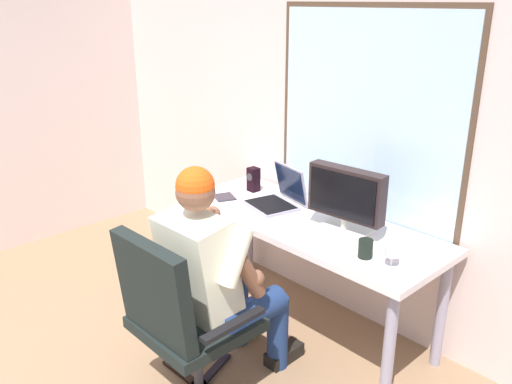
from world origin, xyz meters
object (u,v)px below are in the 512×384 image
Objects in this scene: office_chair at (177,312)px; laptop at (280,195)px; desk at (306,233)px; wine_glass at (392,250)px; person_seated at (217,273)px; desk_speaker at (253,179)px; crt_monitor at (346,197)px; cd_case at (224,197)px; coffee_mug at (365,249)px.

office_chair is 2.56× the size of laptop.
wine_glass reaches higher than desk.
desk_speaker is (-0.61, 0.82, 0.17)m from person_seated.
crt_monitor is (0.23, 0.99, 0.41)m from office_chair.
cd_case is (-0.65, 0.85, 0.21)m from office_chair.
office_chair is (0.03, -0.96, -0.12)m from desk.
office_chair is at bearing -121.66° from coffee_mug.
desk is 0.64m from cd_case.
desk_speaker reaches higher than wine_glass.
desk is at bearing 91.74° from person_seated.
crt_monitor is at bearing -5.80° from desk_speaker.
person_seated is (-0.01, 0.26, 0.12)m from office_chair.
laptop reaches higher than wine_glass.
laptop is 2.07× the size of cd_case.
cd_case is (-0.64, 0.59, 0.09)m from person_seated.
laptop is 2.64× the size of wine_glass.
wine_glass is 0.78× the size of cd_case.
coffee_mug is at bearing -14.29° from laptop.
desk_speaker reaches higher than coffee_mug.
office_chair reaches higher than desk.
office_chair is at bearing -60.39° from desk_speaker.
office_chair is 1.09m from cd_case.
laptop is at bearing 111.38° from person_seated.
cd_case is at bearing -169.32° from desk.
laptop is at bearing 167.95° from desk.
desk_speaker is (-0.59, 0.12, 0.17)m from desk.
cd_case is 1.84× the size of coffee_mug.
desk_speaker is at bearing 169.57° from laptop.
person_seated is 3.35× the size of laptop.
laptop is 2.25× the size of desk_speaker.
crt_monitor is (0.24, 0.74, 0.30)m from person_seated.
office_chair is at bearing -73.33° from laptop.
office_chair reaches higher than coffee_mug.
crt_monitor is 2.58× the size of cd_case.
crt_monitor is 4.74× the size of coffee_mug.
desk is 0.97m from office_chair.
crt_monitor is 3.28× the size of wine_glass.
wine_glass is at bearing -11.27° from desk.
office_chair is 5.76× the size of desk_speaker.
desk is 10.38× the size of desk_speaker.
wine_glass is at bearing 41.13° from person_seated.
desk is 12.17× the size of wine_glass.
crt_monitor is 0.91m from cd_case.
crt_monitor is at bearing 6.69° from desk.
person_seated reaches higher than crt_monitor.
coffee_mug reaches higher than desk.
laptop is at bearing 27.40° from cd_case.
coffee_mug is (0.51, 0.56, 0.13)m from person_seated.
desk is 3.71× the size of crt_monitor.
office_chair is 1.09m from wine_glass.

